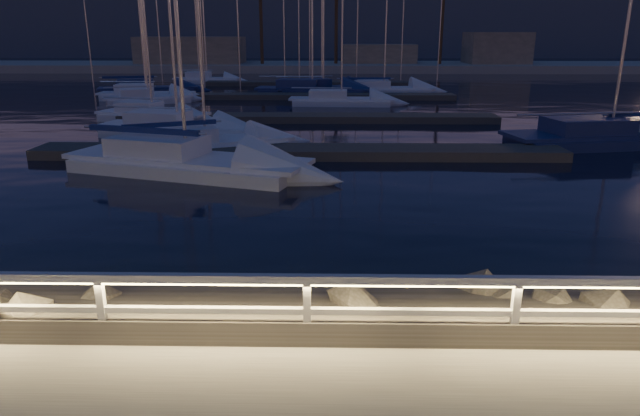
{
  "coord_description": "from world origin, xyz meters",
  "views": [
    {
      "loc": [
        1.33,
        -7.45,
        4.35
      ],
      "look_at": [
        1.11,
        4.0,
        0.83
      ],
      "focal_mm": 32.0,
      "sensor_mm": 36.0,
      "label": 1
    }
  ],
  "objects_px": {
    "sailboat_l": "(381,89)",
    "sailboat_a": "(150,114)",
    "sailboat_k": "(309,89)",
    "sailboat_m": "(205,79)",
    "sailboat_n": "(146,88)",
    "sailboat_c": "(181,160)",
    "sailboat_e": "(146,98)",
    "sailboat_i": "(144,94)",
    "sailboat_f": "(201,143)",
    "sailboat_g": "(339,100)",
    "sailboat_j": "(321,88)",
    "sailboat_b": "(174,128)",
    "guard_rail": "(233,293)",
    "sailboat_d": "(605,135)"
  },
  "relations": [
    {
      "from": "sailboat_j",
      "to": "sailboat_e",
      "type": "bearing_deg",
      "value": -171.15
    },
    {
      "from": "sailboat_f",
      "to": "sailboat_g",
      "type": "bearing_deg",
      "value": 45.69
    },
    {
      "from": "sailboat_k",
      "to": "sailboat_l",
      "type": "height_order",
      "value": "sailboat_k"
    },
    {
      "from": "sailboat_g",
      "to": "sailboat_l",
      "type": "distance_m",
      "value": 9.11
    },
    {
      "from": "sailboat_a",
      "to": "sailboat_d",
      "type": "distance_m",
      "value": 24.31
    },
    {
      "from": "sailboat_b",
      "to": "sailboat_d",
      "type": "distance_m",
      "value": 20.55
    },
    {
      "from": "sailboat_f",
      "to": "sailboat_l",
      "type": "bearing_deg",
      "value": 44.1
    },
    {
      "from": "guard_rail",
      "to": "sailboat_g",
      "type": "relative_size",
      "value": 3.5
    },
    {
      "from": "sailboat_f",
      "to": "sailboat_m",
      "type": "xyz_separation_m",
      "value": [
        -7.49,
        36.15,
        -0.0
      ]
    },
    {
      "from": "sailboat_c",
      "to": "sailboat_m",
      "type": "relative_size",
      "value": 1.34
    },
    {
      "from": "sailboat_f",
      "to": "sailboat_m",
      "type": "distance_m",
      "value": 36.92
    },
    {
      "from": "sailboat_i",
      "to": "sailboat_l",
      "type": "bearing_deg",
      "value": 13.37
    },
    {
      "from": "sailboat_f",
      "to": "sailboat_j",
      "type": "relative_size",
      "value": 0.88
    },
    {
      "from": "sailboat_k",
      "to": "sailboat_m",
      "type": "distance_m",
      "value": 16.44
    },
    {
      "from": "sailboat_e",
      "to": "sailboat_i",
      "type": "bearing_deg",
      "value": 86.14
    },
    {
      "from": "sailboat_f",
      "to": "sailboat_l",
      "type": "distance_m",
      "value": 27.38
    },
    {
      "from": "sailboat_a",
      "to": "sailboat_d",
      "type": "bearing_deg",
      "value": -2.42
    },
    {
      "from": "guard_rail",
      "to": "sailboat_f",
      "type": "relative_size",
      "value": 3.46
    },
    {
      "from": "guard_rail",
      "to": "sailboat_a",
      "type": "relative_size",
      "value": 3.86
    },
    {
      "from": "guard_rail",
      "to": "sailboat_c",
      "type": "xyz_separation_m",
      "value": [
        -4.16,
        13.13,
        -0.91
      ]
    },
    {
      "from": "sailboat_a",
      "to": "sailboat_k",
      "type": "height_order",
      "value": "sailboat_k"
    },
    {
      "from": "sailboat_j",
      "to": "sailboat_m",
      "type": "height_order",
      "value": "sailboat_j"
    },
    {
      "from": "sailboat_e",
      "to": "sailboat_f",
      "type": "height_order",
      "value": "sailboat_f"
    },
    {
      "from": "sailboat_e",
      "to": "sailboat_j",
      "type": "distance_m",
      "value": 14.56
    },
    {
      "from": "sailboat_c",
      "to": "sailboat_k",
      "type": "height_order",
      "value": "sailboat_k"
    },
    {
      "from": "sailboat_d",
      "to": "sailboat_m",
      "type": "relative_size",
      "value": 1.42
    },
    {
      "from": "sailboat_i",
      "to": "sailboat_m",
      "type": "height_order",
      "value": "sailboat_i"
    },
    {
      "from": "sailboat_a",
      "to": "sailboat_e",
      "type": "height_order",
      "value": "sailboat_a"
    },
    {
      "from": "sailboat_e",
      "to": "sailboat_i",
      "type": "relative_size",
      "value": 0.87
    },
    {
      "from": "guard_rail",
      "to": "sailboat_l",
      "type": "xyz_separation_m",
      "value": [
        5.71,
        42.17,
        -0.96
      ]
    },
    {
      "from": "sailboat_f",
      "to": "sailboat_n",
      "type": "xyz_separation_m",
      "value": [
        -10.2,
        25.0,
        0.02
      ]
    },
    {
      "from": "guard_rail",
      "to": "sailboat_n",
      "type": "relative_size",
      "value": 3.19
    },
    {
      "from": "sailboat_c",
      "to": "sailboat_i",
      "type": "height_order",
      "value": "sailboat_c"
    },
    {
      "from": "sailboat_k",
      "to": "sailboat_b",
      "type": "bearing_deg",
      "value": -100.0
    },
    {
      "from": "sailboat_c",
      "to": "sailboat_j",
      "type": "relative_size",
      "value": 1.08
    },
    {
      "from": "sailboat_k",
      "to": "sailboat_m",
      "type": "height_order",
      "value": "sailboat_k"
    },
    {
      "from": "sailboat_k",
      "to": "sailboat_l",
      "type": "distance_m",
      "value": 6.26
    },
    {
      "from": "sailboat_l",
      "to": "sailboat_a",
      "type": "bearing_deg",
      "value": -134.79
    },
    {
      "from": "sailboat_b",
      "to": "sailboat_k",
      "type": "relative_size",
      "value": 0.86
    },
    {
      "from": "sailboat_a",
      "to": "sailboat_k",
      "type": "bearing_deg",
      "value": 74.01
    },
    {
      "from": "guard_rail",
      "to": "sailboat_j",
      "type": "height_order",
      "value": "sailboat_j"
    },
    {
      "from": "guard_rail",
      "to": "sailboat_f",
      "type": "height_order",
      "value": "sailboat_f"
    },
    {
      "from": "sailboat_a",
      "to": "sailboat_b",
      "type": "relative_size",
      "value": 0.84
    },
    {
      "from": "sailboat_a",
      "to": "sailboat_b",
      "type": "distance_m",
      "value": 5.85
    },
    {
      "from": "sailboat_b",
      "to": "sailboat_f",
      "type": "distance_m",
      "value": 4.71
    },
    {
      "from": "guard_rail",
      "to": "sailboat_e",
      "type": "distance_m",
      "value": 36.85
    },
    {
      "from": "sailboat_a",
      "to": "sailboat_n",
      "type": "xyz_separation_m",
      "value": [
        -5.16,
        15.72,
        0.03
      ]
    },
    {
      "from": "sailboat_f",
      "to": "sailboat_m",
      "type": "height_order",
      "value": "sailboat_f"
    },
    {
      "from": "sailboat_g",
      "to": "sailboat_b",
      "type": "bearing_deg",
      "value": -120.21
    },
    {
      "from": "sailboat_j",
      "to": "sailboat_n",
      "type": "xyz_separation_m",
      "value": [
        -14.9,
        -0.16,
        -0.01
      ]
    }
  ]
}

